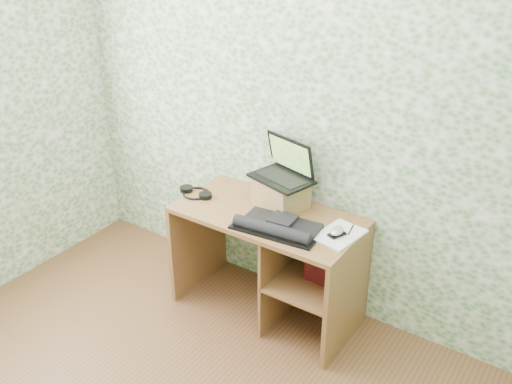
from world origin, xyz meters
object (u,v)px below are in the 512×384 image
Objects in this scene: riser at (281,193)px; notepad at (339,235)px; desk at (280,251)px; keyboard at (278,226)px; laptop at (285,169)px.

riser is 1.00× the size of notepad.
riser is at bearing 121.70° from desk.
keyboard is at bearing -61.73° from riser.
laptop reaches higher than keyboard.
desk is 3.95× the size of notepad.
laptop is 0.81× the size of keyboard.
riser is at bearing -74.84° from laptop.
riser reaches higher than desk.
riser reaches higher than keyboard.
keyboard is (0.15, -0.28, -0.06)m from riser.
notepad reaches higher than desk.
desk is 0.50m from notepad.
riser is (-0.07, 0.12, 0.36)m from desk.
riser is 0.69× the size of laptop.
laptop is 1.44× the size of notepad.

